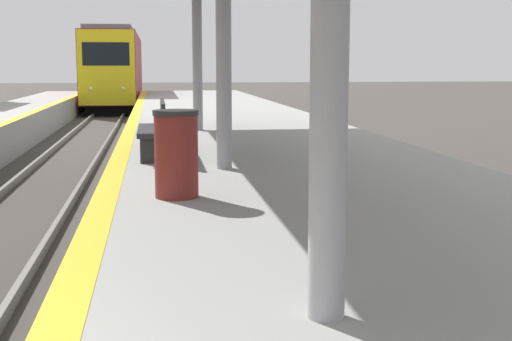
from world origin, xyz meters
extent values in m
cube|color=black|center=(0.00, 41.42, 0.28)|extent=(2.34, 16.10, 0.55)
cube|color=maroon|center=(0.00, 41.42, 2.38)|extent=(2.76, 17.89, 3.66)
cube|color=yellow|center=(0.00, 32.56, 2.38)|extent=(2.70, 0.16, 3.58)
cube|color=black|center=(0.00, 32.50, 3.02)|extent=(2.20, 0.06, 1.10)
cube|color=slate|center=(0.00, 41.42, 4.33)|extent=(2.34, 17.00, 0.24)
sphere|color=white|center=(-0.76, 32.50, 1.37)|extent=(0.18, 0.18, 0.18)
sphere|color=white|center=(0.76, 32.50, 1.37)|extent=(0.18, 0.18, 0.18)
cylinder|color=#99999E|center=(3.24, 1.65, 2.69)|extent=(0.22, 0.22, 3.36)
cylinder|color=#99999E|center=(3.24, 7.94, 2.69)|extent=(0.22, 0.22, 3.36)
cylinder|color=#99999E|center=(3.24, 14.23, 2.69)|extent=(0.22, 0.22, 3.36)
cylinder|color=maroon|center=(2.47, 5.73, 1.48)|extent=(0.50, 0.50, 0.94)
cylinder|color=#262626|center=(2.47, 5.73, 1.98)|extent=(0.52, 0.52, 0.06)
cube|color=#28282D|center=(2.18, 9.42, 1.45)|extent=(0.44, 1.94, 0.08)
cube|color=#28282D|center=(2.37, 9.42, 1.71)|extent=(0.06, 1.94, 0.44)
cube|color=#262628|center=(2.18, 8.64, 1.21)|extent=(0.35, 0.08, 0.40)
cube|color=#262628|center=(2.18, 10.19, 1.21)|extent=(0.35, 0.08, 0.40)
camera|label=1|loc=(2.23, -2.38, 2.52)|focal=50.00mm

